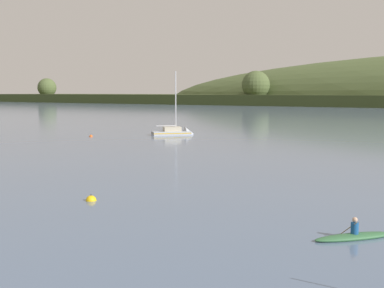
# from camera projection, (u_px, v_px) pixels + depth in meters

# --- Properties ---
(sailboat_near_mooring) EXTENTS (5.72, 5.94, 10.00)m
(sailboat_near_mooring) POSITION_uv_depth(u_px,v_px,m) (177.00, 133.00, 71.90)
(sailboat_near_mooring) COLOR #ADB2BC
(sailboat_near_mooring) RESTS_ON ground
(canoe_with_paddler) EXTENTS (2.98, 3.32, 1.02)m
(canoe_with_paddler) POSITION_uv_depth(u_px,v_px,m) (354.00, 236.00, 21.00)
(canoe_with_paddler) COLOR #33663D
(canoe_with_paddler) RESTS_ON ground
(mooring_buoy_foreground) EXTENTS (0.60, 0.60, 0.68)m
(mooring_buoy_foreground) POSITION_uv_depth(u_px,v_px,m) (91.00, 201.00, 28.35)
(mooring_buoy_foreground) COLOR yellow
(mooring_buoy_foreground) RESTS_ON ground
(mooring_buoy_off_fishing_boat) EXTENTS (0.47, 0.47, 0.55)m
(mooring_buoy_off_fishing_boat) POSITION_uv_depth(u_px,v_px,m) (91.00, 137.00, 69.36)
(mooring_buoy_off_fishing_boat) COLOR #EA5B19
(mooring_buoy_off_fishing_boat) RESTS_ON ground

